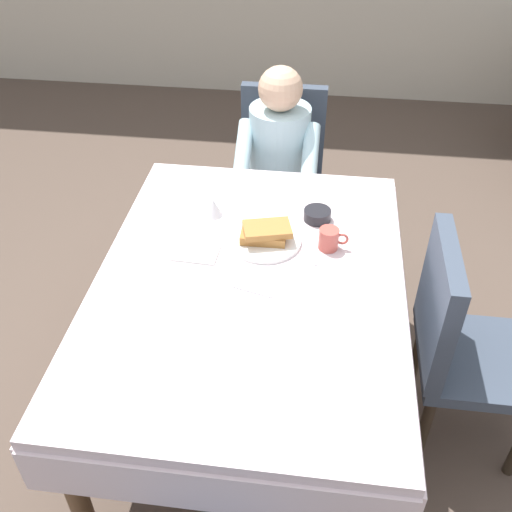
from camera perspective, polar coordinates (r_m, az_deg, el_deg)
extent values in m
plane|color=brown|center=(2.66, -0.52, -14.23)|extent=(14.00, 14.00, 0.00)
cube|color=silver|center=(2.13, -0.63, -2.53)|extent=(1.10, 1.50, 0.04)
cube|color=silver|center=(1.74, -4.26, -21.89)|extent=(1.10, 0.01, 0.18)
cube|color=silver|center=(2.80, 1.51, 5.98)|extent=(1.10, 0.01, 0.18)
cube|color=silver|center=(2.33, -14.32, -3.32)|extent=(0.01, 1.50, 0.18)
cube|color=silver|center=(2.22, 13.84, -5.80)|extent=(0.01, 1.50, 0.18)
cylinder|color=brown|center=(2.12, -16.93, -21.08)|extent=(0.07, 0.07, 0.70)
cylinder|color=brown|center=(2.95, -7.87, 1.42)|extent=(0.07, 0.07, 0.70)
cylinder|color=brown|center=(2.88, 10.57, -0.05)|extent=(0.07, 0.07, 0.70)
cube|color=#384251|center=(3.16, 2.17, 6.22)|extent=(0.44, 0.44, 0.05)
cube|color=#384251|center=(3.20, 2.64, 12.13)|extent=(0.44, 0.06, 0.48)
cylinder|color=#2D2319|center=(3.14, 5.02, 0.74)|extent=(0.04, 0.04, 0.40)
cylinder|color=#2D2319|center=(3.16, -1.50, 1.26)|extent=(0.04, 0.04, 0.40)
cylinder|color=#2D2319|center=(3.43, 5.38, 4.43)|extent=(0.04, 0.04, 0.40)
cylinder|color=#2D2319|center=(3.45, -0.61, 4.88)|extent=(0.04, 0.04, 0.40)
cylinder|color=silver|center=(3.01, 2.25, 10.10)|extent=(0.30, 0.30, 0.46)
sphere|color=#D8AD8C|center=(2.85, 2.38, 15.82)|extent=(0.21, 0.21, 0.21)
cylinder|color=silver|center=(2.85, 5.25, 9.76)|extent=(0.08, 0.29, 0.23)
cylinder|color=silver|center=(2.87, -1.22, 10.19)|extent=(0.08, 0.29, 0.23)
cylinder|color=#383D51|center=(3.11, 3.18, 1.03)|extent=(0.10, 0.10, 0.45)
cylinder|color=#383D51|center=(3.12, 0.26, 1.26)|extent=(0.10, 0.10, 0.45)
cube|color=#384251|center=(2.41, 20.65, -9.39)|extent=(0.44, 0.44, 0.05)
cube|color=#384251|center=(2.18, 17.12, -4.49)|extent=(0.06, 0.44, 0.48)
cylinder|color=#2D2319|center=(2.74, 22.69, -9.90)|extent=(0.04, 0.04, 0.40)
cylinder|color=#2D2319|center=(2.65, 15.15, -9.59)|extent=(0.04, 0.04, 0.40)
cylinder|color=#2D2319|center=(2.43, 15.84, -15.92)|extent=(0.04, 0.04, 0.40)
cylinder|color=white|center=(2.28, 0.87, 1.54)|extent=(0.28, 0.28, 0.02)
cube|color=#A36B33|center=(2.26, 0.74, 2.10)|extent=(0.17, 0.12, 0.04)
cube|color=#A36B33|center=(2.24, 1.09, 2.61)|extent=(0.20, 0.16, 0.03)
cylinder|color=#B24C42|center=(2.24, 7.02, 1.64)|extent=(0.08, 0.08, 0.08)
torus|color=#B24C42|center=(2.24, 8.30, 1.63)|extent=(0.05, 0.01, 0.05)
cylinder|color=black|center=(2.40, 5.93, 3.97)|extent=(0.11, 0.11, 0.04)
cone|color=silver|center=(2.41, -4.14, 4.70)|extent=(0.08, 0.08, 0.07)
cube|color=silver|center=(2.29, -3.92, 1.49)|extent=(0.03, 0.18, 0.00)
cube|color=silver|center=(2.26, 5.61, 0.74)|extent=(0.04, 0.20, 0.00)
cube|color=silver|center=(2.06, -0.43, -3.38)|extent=(0.15, 0.05, 0.00)
cube|color=white|center=(2.23, -5.84, 0.33)|extent=(0.18, 0.13, 0.01)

